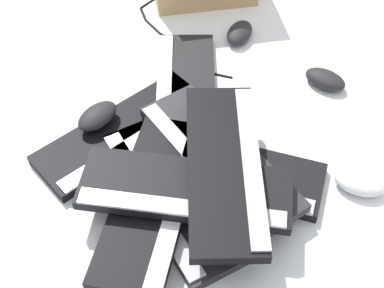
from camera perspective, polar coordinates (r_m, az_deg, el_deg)
The scene contains 14 objects.
ground_plane at distance 1.21m, azimuth 0.99°, elevation -4.37°, with size 3.20×3.20×0.00m, color silver.
keyboard_0 at distance 1.30m, azimuth -7.23°, elevation 1.29°, with size 0.36×0.45×0.03m.
keyboard_1 at distance 1.18m, azimuth -2.12°, elevation -5.34°, with size 0.42×0.41×0.03m.
keyboard_2 at distance 1.22m, azimuth 3.57°, elevation -2.75°, with size 0.44×0.15×0.03m.
keyboard_3 at distance 1.38m, azimuth -0.77°, elevation 5.56°, with size 0.28×0.46×0.03m.
keyboard_4 at distance 1.14m, azimuth -4.10°, elevation -5.85°, with size 0.19×0.45×0.03m.
keyboard_5 at distance 1.20m, azimuth 2.80°, elevation -1.39°, with size 0.44×0.39×0.03m.
keyboard_6 at distance 1.11m, azimuth -0.72°, elevation -4.92°, with size 0.46×0.22×0.03m.
keyboard_7 at distance 1.11m, azimuth 3.55°, elevation -2.29°, with size 0.28×0.46×0.03m.
mouse_0 at distance 1.45m, azimuth 14.03°, elevation 6.71°, with size 0.11×0.07×0.04m, color black.
mouse_1 at distance 1.56m, azimuth 5.10°, elevation 11.74°, with size 0.11×0.07×0.04m, color black.
mouse_2 at distance 1.30m, azimuth -10.05°, elevation 2.96°, with size 0.11×0.07×0.04m, color black.
mouse_3 at distance 1.24m, azimuth 17.40°, elevation -3.99°, with size 0.11×0.07×0.04m, color silver.
cable_0 at distance 1.57m, azimuth -2.00°, elevation 11.33°, with size 0.35×0.29×0.01m.
Camera 1 is at (-0.19, 0.68, 0.98)m, focal length 50.00 mm.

